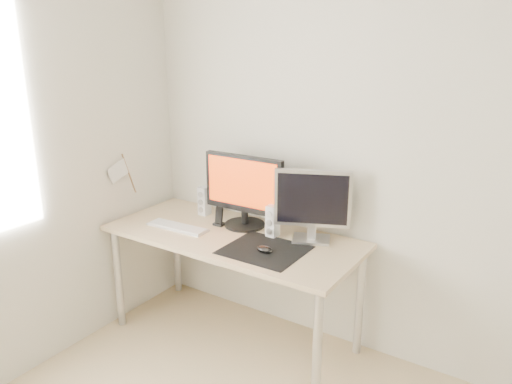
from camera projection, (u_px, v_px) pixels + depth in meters
The scene contains 11 objects.
wall_back at pixel (408, 160), 2.73m from camera, with size 3.50×3.50×0.00m, color silver.
mousepad at pixel (265, 250), 2.85m from camera, with size 0.45×0.40×0.00m, color black.
mouse at pixel (265, 249), 2.81m from camera, with size 0.10×0.06×0.04m, color black.
desk at pixel (233, 246), 3.10m from camera, with size 1.60×0.70×0.73m.
main_monitor at pixel (244, 188), 3.13m from camera, with size 0.55×0.27×0.47m.
second_monitor at pixel (312, 202), 2.92m from camera, with size 0.43×0.23×0.43m.
speaker_left at pixel (204, 201), 3.39m from camera, with size 0.06×0.08×0.20m.
speaker_right at pixel (273, 221), 3.02m from camera, with size 0.06×0.08×0.20m.
keyboard at pixel (177, 227), 3.18m from camera, with size 0.43×0.14×0.02m.
phone_dock at pixel (219, 220), 3.22m from camera, with size 0.07×0.06×0.12m.
pennant at pixel (122, 172), 3.28m from camera, with size 0.01×0.23×0.29m.
Camera 1 is at (0.75, -0.94, 1.90)m, focal length 35.00 mm.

